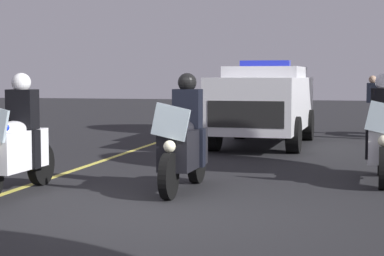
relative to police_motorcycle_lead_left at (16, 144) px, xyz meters
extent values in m
plane|color=black|center=(0.85, 2.34, -0.70)|extent=(80.00, 80.00, 0.00)
cylinder|color=black|center=(-0.74, 0.02, -0.38)|extent=(0.64, 0.16, 0.64)
cube|color=white|center=(0.03, 0.00, -0.08)|extent=(1.21, 0.47, 0.56)
ellipsoid|color=white|center=(0.08, 0.00, 0.22)|extent=(0.57, 0.34, 0.24)
sphere|color=#1933F2|center=(0.54, 0.14, 0.28)|extent=(0.09, 0.09, 0.09)
cube|color=black|center=(-0.20, 0.01, 0.48)|extent=(0.29, 0.41, 0.60)
cube|color=black|center=(-0.13, 0.20, -0.08)|extent=(0.18, 0.15, 0.56)
cube|color=black|center=(-0.14, -0.20, -0.08)|extent=(0.18, 0.15, 0.56)
sphere|color=white|center=(-0.18, 0.01, 0.88)|extent=(0.28, 0.28, 0.28)
cylinder|color=black|center=(0.01, 2.26, -0.38)|extent=(0.64, 0.14, 0.64)
cylinder|color=black|center=(-1.49, 2.31, -0.38)|extent=(0.64, 0.16, 0.64)
cube|color=black|center=(-0.72, 2.28, -0.08)|extent=(1.21, 0.47, 0.56)
ellipsoid|color=black|center=(-0.67, 2.28, 0.22)|extent=(0.57, 0.34, 0.24)
cube|color=silver|center=(-0.09, 2.27, 0.35)|extent=(0.08, 0.56, 0.53)
sphere|color=#F9F4CC|center=(-0.03, 2.26, 0.02)|extent=(0.17, 0.17, 0.17)
sphere|color=red|center=(-0.22, 2.11, 0.28)|extent=(0.09, 0.09, 0.09)
sphere|color=#1933F2|center=(-0.21, 2.43, 0.28)|extent=(0.09, 0.09, 0.09)
cube|color=black|center=(-0.95, 2.29, 0.48)|extent=(0.29, 0.41, 0.60)
cube|color=black|center=(-0.88, 2.49, -0.08)|extent=(0.18, 0.15, 0.56)
cube|color=black|center=(-0.89, 2.09, -0.08)|extent=(0.18, 0.15, 0.56)
sphere|color=black|center=(-0.93, 2.29, 0.88)|extent=(0.28, 0.28, 0.28)
cylinder|color=black|center=(-1.51, 5.12, -0.38)|extent=(0.64, 0.14, 0.64)
cylinder|color=black|center=(-3.01, 5.16, -0.38)|extent=(0.64, 0.16, 0.64)
cube|color=white|center=(-2.24, 5.14, -0.08)|extent=(1.21, 0.47, 0.56)
ellipsoid|color=white|center=(-2.19, 5.14, 0.22)|extent=(0.57, 0.34, 0.24)
cube|color=silver|center=(-1.61, 5.12, 0.35)|extent=(0.08, 0.56, 0.53)
sphere|color=#F9F4CC|center=(-1.55, 5.12, 0.02)|extent=(0.17, 0.17, 0.17)
sphere|color=red|center=(-1.75, 4.97, 0.28)|extent=(0.09, 0.09, 0.09)
cube|color=black|center=(-2.47, 5.15, 0.48)|extent=(0.29, 0.41, 0.60)
cube|color=black|center=(-2.42, 4.95, -0.08)|extent=(0.18, 0.15, 0.56)
sphere|color=silver|center=(-2.45, 5.15, 0.88)|extent=(0.28, 0.28, 0.28)
cube|color=silver|center=(-7.59, 2.57, 0.32)|extent=(4.95, 2.04, 1.24)
cube|color=silver|center=(-7.89, 2.57, 1.02)|extent=(2.45, 1.82, 0.36)
cube|color=#2633D8|center=(-7.69, 2.57, 1.28)|extent=(0.31, 1.21, 0.14)
cube|color=black|center=(-5.19, 2.50, 0.18)|extent=(0.17, 1.62, 0.56)
cylinder|color=black|center=(-6.01, 3.42, -0.30)|extent=(0.81, 0.30, 0.80)
cylinder|color=black|center=(-6.06, 1.62, -0.30)|extent=(0.81, 0.30, 0.80)
cylinder|color=black|center=(-9.11, 3.51, -0.30)|extent=(0.81, 0.30, 0.80)
cylinder|color=black|center=(-9.16, 1.71, -0.30)|extent=(0.81, 0.30, 0.80)
cylinder|color=black|center=(-10.53, 5.16, -0.37)|extent=(0.66, 0.06, 0.66)
cylinder|color=black|center=(-11.63, 5.20, -0.37)|extent=(0.66, 0.06, 0.66)
cube|color=blue|center=(-11.08, 5.18, -0.10)|extent=(1.00, 0.09, 0.36)
cube|color=black|center=(-11.13, 5.18, 0.50)|extent=(0.25, 0.33, 0.56)
sphere|color=tan|center=(-11.10, 5.18, 0.88)|extent=(0.22, 0.22, 0.22)
camera|label=1|loc=(8.83, 4.70, 0.97)|focal=63.76mm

